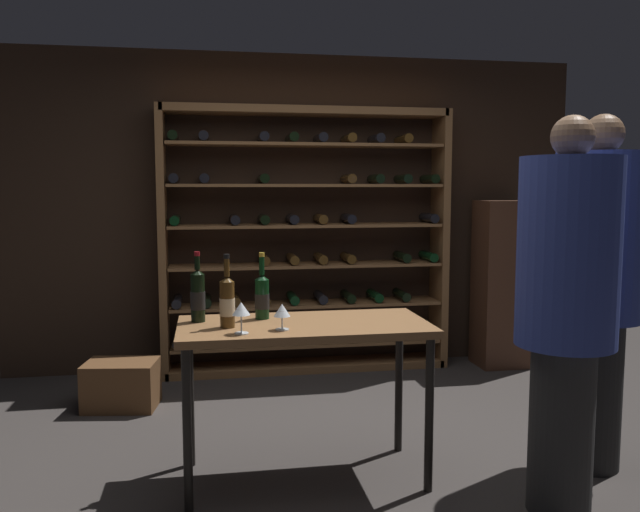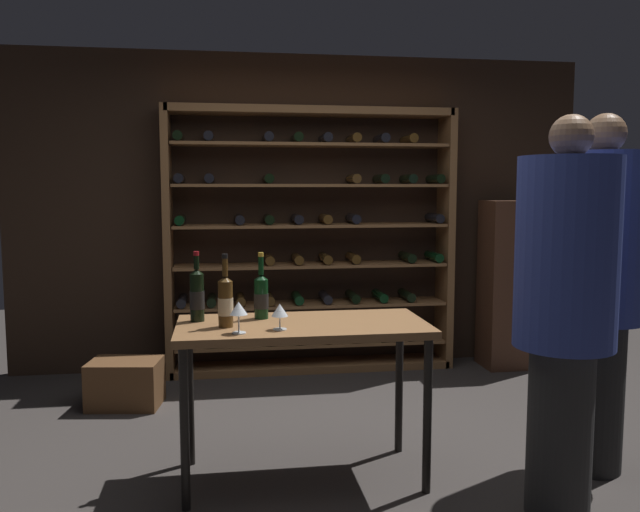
% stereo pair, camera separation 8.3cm
% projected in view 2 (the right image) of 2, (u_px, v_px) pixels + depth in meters
% --- Properties ---
extents(ground_plane, '(10.13, 10.13, 0.00)m').
position_uv_depth(ground_plane, '(349.00, 461.00, 3.62)').
color(ground_plane, '#383330').
extents(back_wall, '(4.82, 0.10, 2.61)m').
position_uv_depth(back_wall, '(302.00, 213.00, 5.51)').
color(back_wall, '#332319').
rests_on(back_wall, ground).
extents(wine_rack, '(2.36, 0.32, 2.16)m').
position_uv_depth(wine_rack, '(311.00, 242.00, 5.34)').
color(wine_rack, brown).
rests_on(wine_rack, ground).
extents(tasting_table, '(1.28, 0.62, 0.83)m').
position_uv_depth(tasting_table, '(303.00, 339.00, 3.34)').
color(tasting_table, brown).
rests_on(tasting_table, ground).
extents(person_bystander_dark_jacket, '(0.47, 0.47, 1.90)m').
position_uv_depth(person_bystander_dark_jacket, '(599.00, 278.00, 3.42)').
color(person_bystander_dark_jacket, black).
rests_on(person_bystander_dark_jacket, ground).
extents(person_bystander_red_print, '(0.45, 0.45, 1.84)m').
position_uv_depth(person_bystander_red_print, '(565.00, 299.00, 2.94)').
color(person_bystander_red_print, '#282828').
rests_on(person_bystander_red_print, ground).
extents(wine_crate, '(0.52, 0.41, 0.32)m').
position_uv_depth(wine_crate, '(125.00, 383.00, 4.52)').
color(wine_crate, brown).
rests_on(wine_crate, ground).
extents(display_cabinet, '(0.44, 0.36, 1.41)m').
position_uv_depth(display_cabinet, '(509.00, 284.00, 5.48)').
color(display_cabinet, '#4C2D1E').
rests_on(display_cabinet, ground).
extents(wine_bottle_black_capsule, '(0.08, 0.08, 0.37)m').
position_uv_depth(wine_bottle_black_capsule, '(225.00, 301.00, 3.22)').
color(wine_bottle_black_capsule, '#4C3314').
rests_on(wine_bottle_black_capsule, tasting_table).
extents(wine_bottle_gold_foil, '(0.08, 0.08, 0.36)m').
position_uv_depth(wine_bottle_gold_foil, '(197.00, 295.00, 3.36)').
color(wine_bottle_gold_foil, black).
rests_on(wine_bottle_gold_foil, tasting_table).
extents(wine_bottle_amber_reserve, '(0.08, 0.08, 0.35)m').
position_uv_depth(wine_bottle_amber_reserve, '(261.00, 296.00, 3.43)').
color(wine_bottle_amber_reserve, black).
rests_on(wine_bottle_amber_reserve, tasting_table).
extents(wine_glass_stemmed_left, '(0.09, 0.09, 0.15)m').
position_uv_depth(wine_glass_stemmed_left, '(239.00, 310.00, 3.08)').
color(wine_glass_stemmed_left, silver).
rests_on(wine_glass_stemmed_left, tasting_table).
extents(wine_glass_stemmed_right, '(0.08, 0.08, 0.13)m').
position_uv_depth(wine_glass_stemmed_right, '(280.00, 311.00, 3.16)').
color(wine_glass_stemmed_right, silver).
rests_on(wine_glass_stemmed_right, tasting_table).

